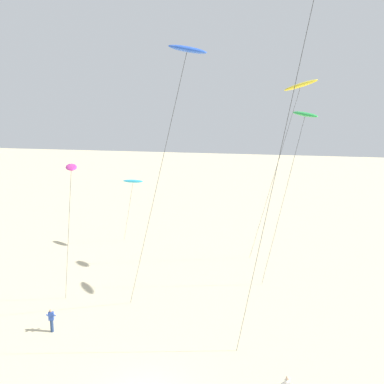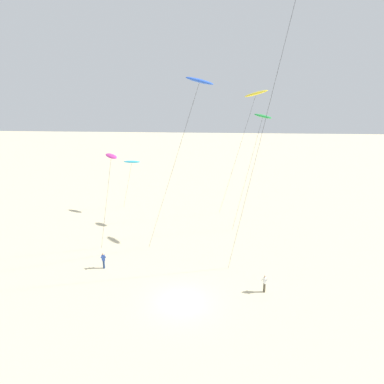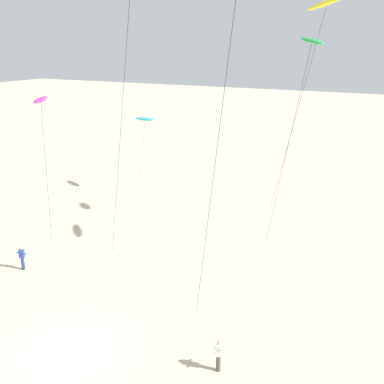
% 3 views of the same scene
% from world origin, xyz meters
% --- Properties ---
extents(kite_cyan, '(3.62, 2.65, 7.78)m').
position_xyz_m(kite_cyan, '(-9.71, 22.71, 7.48)').
color(kite_cyan, '#33BFE0').
rests_on(kite_cyan, ground).
extents(kite_blue, '(7.43, 5.92, 18.55)m').
position_xyz_m(kite_blue, '(1.06, 5.32, 17.89)').
color(kite_blue, blue).
rests_on(kite_blue, ground).
extents(kite_green, '(3.89, 3.52, 14.95)m').
position_xyz_m(kite_green, '(7.66, 13.94, 14.51)').
color(kite_green, green).
rests_on(kite_green, ground).
extents(kite_magenta, '(3.74, 3.55, 11.28)m').
position_xyz_m(kite_magenta, '(-7.76, 7.57, 11.01)').
color(kite_magenta, '#D8339E').
rests_on(kite_magenta, ground).
extents(kite_yellow, '(5.69, 4.35, 17.66)m').
position_xyz_m(kite_yellow, '(7.32, 19.08, 16.96)').
color(kite_yellow, yellow).
rests_on(kite_yellow, ground).
extents(kite_flyer_middle, '(0.66, 0.64, 1.67)m').
position_xyz_m(kite_flyer_middle, '(-8.46, 5.10, 0.89)').
color(kite_flyer_middle, navy).
rests_on(kite_flyer_middle, ground).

